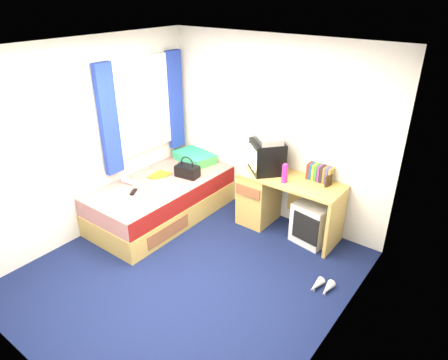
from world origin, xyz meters
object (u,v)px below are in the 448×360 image
Objects in this scene: towel at (160,188)px; magazine at (160,175)px; water_bottle at (129,181)px; picture_frame at (329,181)px; bed at (162,199)px; pillow at (195,157)px; crt_tv at (267,157)px; white_heels at (322,287)px; vcr at (268,139)px; handbag at (187,171)px; aerosol_can at (284,171)px; storage_cube at (313,222)px; colour_swatch_fan at (126,196)px; remote_control at (134,192)px; desk at (271,197)px; pink_water_bottle at (285,174)px.

magazine is (-0.34, 0.33, -0.04)m from towel.
picture_frame is at bearing 26.39° from water_bottle.
bed is 3.36× the size of pillow.
magazine is (-1.32, -0.63, -0.41)m from crt_tv.
magazine reaches higher than white_heels.
crt_tv reaches higher than magazine.
water_bottle reaches higher than bed.
vcr is at bearing 44.47° from towel.
vcr is at bearing 25.50° from magazine.
vcr is 2.78× the size of picture_frame.
handbag is at bearing -116.23° from crt_tv.
picture_frame is at bearing 8.97° from aerosol_can.
picture_frame is at bearing 7.07° from handbag.
white_heels is (2.69, 0.25, -0.54)m from water_bottle.
water_bottle is at bearing -170.00° from towel.
storage_cube is 3.74× the size of picture_frame.
crt_tv is 1.99× the size of magazine.
pillow reaches higher than colour_swatch_fan.
pillow is 3.72× the size of remote_control.
crt_tv reaches higher than towel.
desk is 8.04× the size of aerosol_can.
water_bottle is (-0.50, -0.09, -0.01)m from towel.
aerosol_can is at bearing -1.89° from pillow.
white_heels is (2.49, -0.84, -0.56)m from pillow.
crt_tv is 0.82m from picture_frame.
colour_swatch_fan is at bearing -138.86° from aerosol_can.
colour_swatch_fan is (0.05, -1.34, -0.06)m from pillow.
pink_water_bottle is (0.25, -0.14, 0.45)m from desk.
pillow reaches higher than towel.
white_heels is at bearing -52.88° from picture_frame.
pillow is at bearing 96.48° from bed.
colour_swatch_fan is (-0.23, -0.88, -0.08)m from handbag.
aerosol_can reaches higher than colour_swatch_fan.
pink_water_bottle is at bearing 31.84° from towel.
desk is 0.79m from vcr.
crt_tv reaches higher than bed.
desk is at bearing 41.22° from crt_tv.
vcr is 1.77× the size of colour_swatch_fan.
towel is at bearing 53.57° from colour_swatch_fan.
pink_water_bottle is at bearing 19.35° from crt_tv.
pillow is 1.35m from colour_swatch_fan.
vcr reaches higher than towel.
white_heels is at bearing -35.05° from desk.
bed is 1.54× the size of desk.
magazine is 1.13× the size of white_heels.
aerosol_can is 0.73× the size of colour_swatch_fan.
pink_water_bottle is 1.90m from remote_control.
pink_water_bottle reaches higher than desk.
colour_swatch_fan is (-1.23, -1.30, -0.65)m from vcr.
pillow is at bearing 173.29° from pink_water_bottle.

